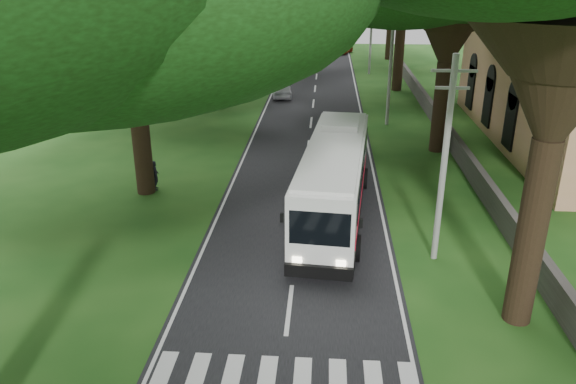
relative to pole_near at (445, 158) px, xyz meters
name	(u,v)px	position (x,y,z in m)	size (l,w,h in m)	color
ground	(285,347)	(-5.50, -6.00, -4.18)	(140.00, 140.00, 0.00)	#174313
road	(311,126)	(-5.50, 19.00, -4.17)	(8.00, 120.00, 0.04)	black
property_wall	(441,124)	(3.50, 18.00, -3.58)	(0.35, 50.00, 1.20)	#383533
pole_near	(445,158)	(0.00, 0.00, 0.00)	(1.60, 0.24, 8.00)	gray
pole_mid	(391,66)	(0.00, 20.00, 0.00)	(1.60, 0.24, 8.00)	gray
pole_far	(371,33)	(0.00, 40.00, 0.00)	(1.60, 0.24, 8.00)	gray
coach_bus	(334,178)	(-3.97, 3.71, -2.28)	(3.66, 12.14, 3.52)	white
distant_car_a	(282,89)	(-8.29, 28.26, -3.46)	(1.62, 4.02, 1.37)	silver
distant_car_b	(298,51)	(-8.10, 51.13, -3.46)	(1.46, 4.18, 1.38)	navy
distant_car_c	(343,48)	(-2.50, 54.38, -3.52)	(1.76, 4.34, 1.26)	maroon
pedestrian	(155,175)	(-13.11, 6.42, -3.41)	(0.56, 0.37, 1.55)	black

